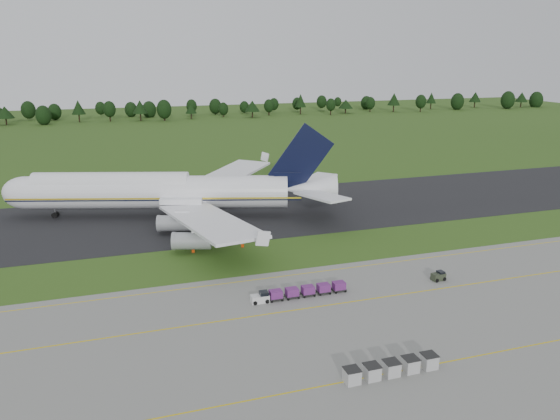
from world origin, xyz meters
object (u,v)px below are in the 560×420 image
object	(u,v)px
edge_markers	(218,249)
uld_row	(391,368)
utility_cart	(438,277)
baggage_train	(298,292)
aircraft	(163,191)

from	to	relation	value
edge_markers	uld_row	bearing A→B (deg)	-77.69
uld_row	edge_markers	size ratio (longest dim) A/B	1.17
utility_cart	baggage_train	bearing A→B (deg)	177.50
utility_cart	aircraft	bearing A→B (deg)	127.11
uld_row	baggage_train	bearing A→B (deg)	97.60
utility_cart	edge_markers	distance (m)	38.85
baggage_train	uld_row	xyz separation A→B (m)	(2.97, -22.26, 0.04)
edge_markers	baggage_train	bearing A→B (deg)	-73.37
aircraft	uld_row	xyz separation A→B (m)	(16.87, -70.21, -4.96)
aircraft	baggage_train	xyz separation A→B (m)	(13.90, -47.95, -5.00)
aircraft	baggage_train	bearing A→B (deg)	-73.83
aircraft	edge_markers	world-z (taller)	aircraft
uld_row	utility_cart	bearing A→B (deg)	46.51
aircraft	baggage_train	distance (m)	50.17
aircraft	edge_markers	size ratio (longest dim) A/B	7.57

